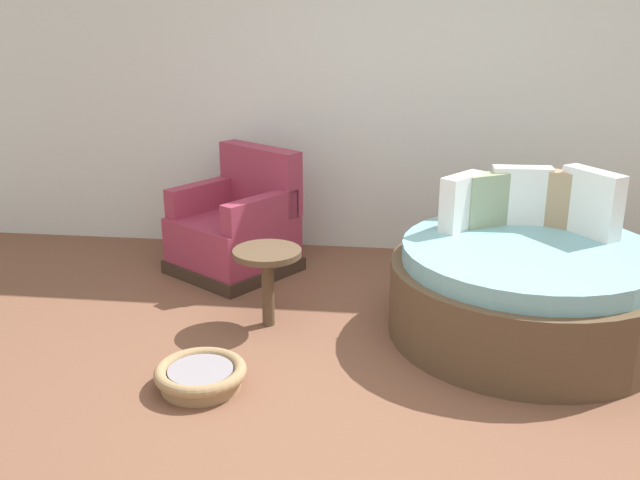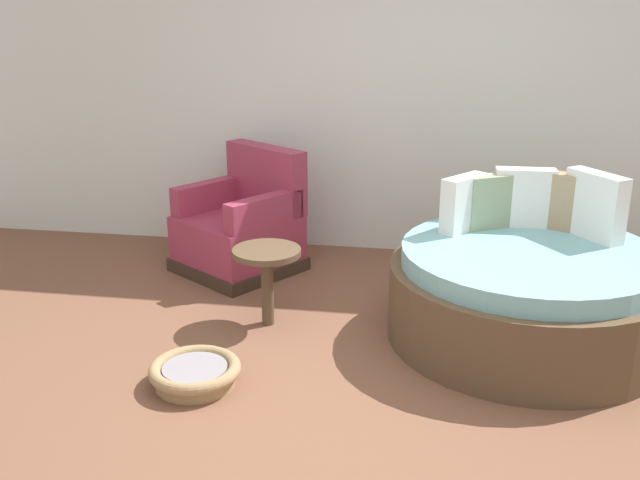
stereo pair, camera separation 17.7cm
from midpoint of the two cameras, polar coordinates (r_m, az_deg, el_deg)
The scene contains 6 objects.
ground_plane at distance 4.01m, azimuth 2.01°, elevation -12.35°, with size 8.00×8.00×0.02m, color brown.
back_wall at distance 5.95m, azimuth 4.38°, elevation 13.52°, with size 8.00×0.12×3.04m, color silver.
round_daybed at distance 4.73m, azimuth 14.85°, elevation -3.61°, with size 1.71×1.71×1.01m.
red_armchair at distance 5.67m, azimuth -7.36°, elevation 0.83°, with size 1.11×1.11×0.94m.
pet_basket at distance 4.13m, azimuth -10.58°, elevation -10.42°, with size 0.51×0.51×0.13m.
side_table at distance 4.66m, azimuth -5.24°, elevation -1.87°, with size 0.44×0.44×0.52m.
Camera 1 is at (0.19, -3.43, 2.07)m, focal length 40.82 mm.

